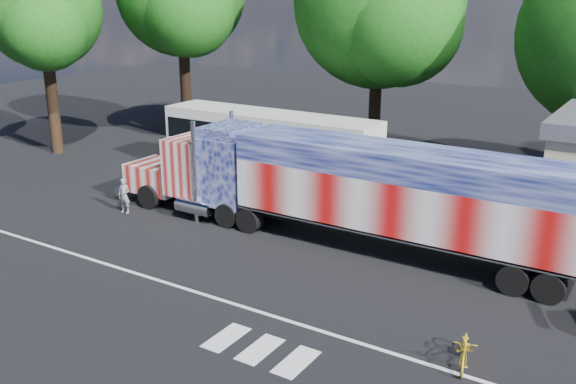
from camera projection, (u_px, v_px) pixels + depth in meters
The scene contains 8 objects.
ground at pixel (245, 261), 23.98m from camera, with size 100.00×100.00×0.00m, color black.
lane_markings at pixel (219, 313), 20.07m from camera, with size 30.00×2.67×0.01m.
semi_truck at pixel (344, 187), 25.12m from camera, with size 20.95×3.31×4.47m.
coach_bus at pixel (270, 145), 33.90m from camera, with size 12.19×2.84×3.55m.
woman at pixel (124, 196), 28.93m from camera, with size 0.59×0.39×1.62m, color slate.
bicycle at pixel (465, 350), 17.20m from camera, with size 0.62×1.77×0.93m, color gold.
tree_n_mid at pixel (381, 4), 35.76m from camera, with size 10.07×9.59×13.79m.
tree_w_a at pixel (43, 11), 37.27m from camera, with size 7.16×6.82×11.97m.
Camera 1 is at (13.16, -17.81, 9.69)m, focal length 40.00 mm.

